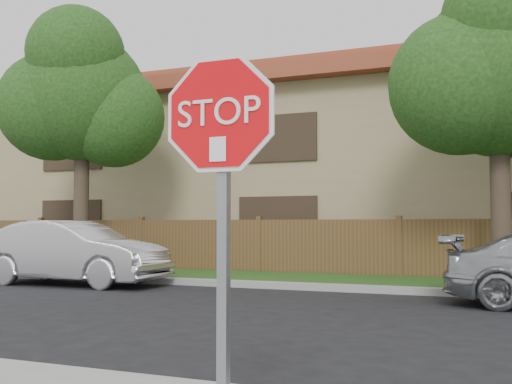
% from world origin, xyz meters
% --- Properties ---
extents(far_curb, '(70.00, 0.30, 0.15)m').
position_xyz_m(far_curb, '(0.00, 8.15, 0.07)').
color(far_curb, gray).
rests_on(far_curb, ground).
extents(grass_strip, '(70.00, 3.00, 0.12)m').
position_xyz_m(grass_strip, '(0.00, 9.80, 0.06)').
color(grass_strip, '#1E4714').
rests_on(grass_strip, ground).
extents(fence, '(70.00, 0.12, 1.60)m').
position_xyz_m(fence, '(0.00, 11.40, 0.80)').
color(fence, '#53391D').
rests_on(fence, ground).
extents(apartment_building, '(35.20, 9.20, 7.20)m').
position_xyz_m(apartment_building, '(0.00, 17.00, 3.53)').
color(apartment_building, tan).
rests_on(apartment_building, ground).
extents(tree_left, '(4.80, 3.90, 7.78)m').
position_xyz_m(tree_left, '(-8.98, 9.57, 5.22)').
color(tree_left, '#382B21').
rests_on(tree_left, ground).
extents(tree_mid, '(4.80, 3.90, 7.35)m').
position_xyz_m(tree_mid, '(2.52, 9.57, 4.87)').
color(tree_mid, '#382B21').
rests_on(tree_mid, ground).
extents(stop_sign, '(1.01, 0.13, 2.55)m').
position_xyz_m(stop_sign, '(0.83, -1.48, 1.83)').
color(stop_sign, gray).
rests_on(stop_sign, sidewalk_near).
extents(sedan_left, '(4.73, 1.67, 1.56)m').
position_xyz_m(sedan_left, '(-7.17, 7.11, 0.78)').
color(sedan_left, silver).
rests_on(sedan_left, ground).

